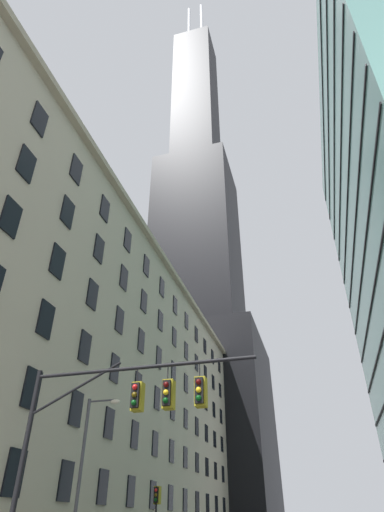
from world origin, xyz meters
name	(u,v)px	position (x,y,z in m)	size (l,w,h in m)	color
station_building	(117,389)	(-17.19, 31.62, 14.67)	(13.04, 75.25, 29.39)	#B2A88E
dark_skyscraper	(197,284)	(-19.72, 76.19, 52.12)	(29.00, 29.00, 183.99)	black
traffic_signal_mast	(125,412)	(-2.51, 2.30, 5.25)	(9.05, 0.63, 7.01)	black
traffic_light_far_left	(157,499)	(-6.69, 17.45, 3.17)	(0.40, 0.63, 3.77)	black
street_lamppost	(87,460)	(-7.61, 9.17, 4.62)	(1.95, 0.32, 7.55)	#47474C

